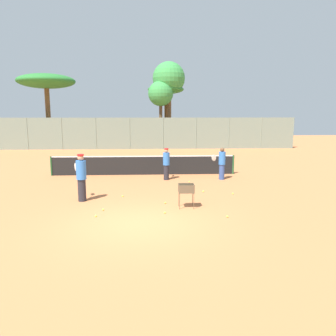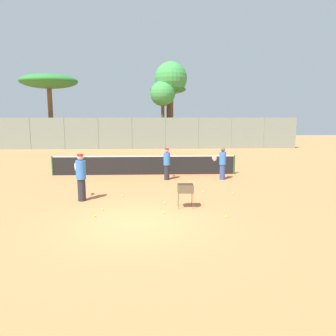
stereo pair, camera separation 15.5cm
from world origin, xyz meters
name	(u,v)px [view 1 (the left image)]	position (x,y,z in m)	size (l,w,h in m)	color
ground_plane	(138,223)	(0.00, 0.00, 0.00)	(80.00, 80.00, 0.00)	#C67242
tennis_net	(144,165)	(0.00, 8.19, 0.56)	(10.22, 0.10, 1.07)	#26592D
back_fence	(146,133)	(0.00, 21.42, 1.49)	(28.60, 0.08, 2.99)	gray
tree_0	(46,82)	(-9.89, 24.12, 6.42)	(5.64, 5.64, 7.23)	brown
tree_1	(169,80)	(2.26, 23.73, 6.68)	(3.23, 3.23, 8.45)	brown
tree_2	(161,94)	(1.42, 23.03, 5.21)	(2.47, 2.47, 6.54)	brown
tree_3	(166,91)	(1.97, 24.21, 5.67)	(3.66, 3.66, 6.23)	brown
player_white_outfit	(166,163)	(1.20, 6.74, 0.85)	(0.34, 0.89, 1.63)	#26262D
player_red_cap	(222,163)	(4.07, 6.66, 0.85)	(0.83, 0.51, 1.66)	#334C8C
player_yellow_shirt	(81,177)	(-2.29, 2.77, 0.96)	(0.62, 0.83, 1.85)	#26262D
ball_cart	(186,190)	(1.69, 1.62, 0.65)	(0.56, 0.41, 0.88)	brown
tennis_ball_0	(189,182)	(2.31, 6.02, 0.03)	(0.07, 0.07, 0.07)	#D1E54C
tennis_ball_1	(203,191)	(2.69, 3.97, 0.03)	(0.07, 0.07, 0.07)	#D1E54C
tennis_ball_2	(96,216)	(-1.43, 0.71, 0.03)	(0.07, 0.07, 0.07)	#D1E54C
tennis_ball_3	(165,213)	(0.88, 0.97, 0.03)	(0.07, 0.07, 0.07)	#D1E54C
tennis_ball_4	(227,216)	(2.92, 0.43, 0.03)	(0.07, 0.07, 0.07)	#D1E54C
tennis_ball_5	(165,203)	(0.95, 2.21, 0.03)	(0.07, 0.07, 0.07)	#D1E54C
tennis_ball_6	(233,193)	(3.88, 3.52, 0.03)	(0.07, 0.07, 0.07)	#D1E54C
tennis_ball_7	(103,210)	(-1.29, 1.44, 0.03)	(0.07, 0.07, 0.07)	#D1E54C
tennis_ball_8	(123,196)	(-0.76, 3.31, 0.03)	(0.07, 0.07, 0.07)	#D1E54C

